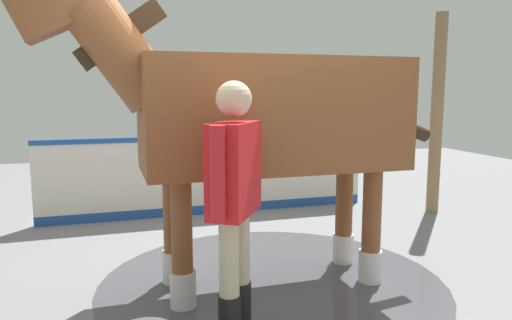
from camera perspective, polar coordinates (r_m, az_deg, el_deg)
ground_plane at (r=4.17m, az=-2.20°, el=-14.92°), size 16.00×16.00×0.02m
wet_patch at (r=4.27m, az=1.92°, el=-14.20°), size 2.95×2.95×0.00m
barrier_wall at (r=6.41m, az=-5.35°, el=-2.10°), size 4.37×0.23×1.05m
roof_post_far at (r=6.80m, az=20.65°, el=5.05°), size 0.16×0.16×2.63m
horse at (r=3.91m, az=0.40°, el=5.13°), size 3.46×0.97×2.50m
handler at (r=3.09m, az=-2.58°, el=-3.96°), size 0.45×0.59×1.69m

